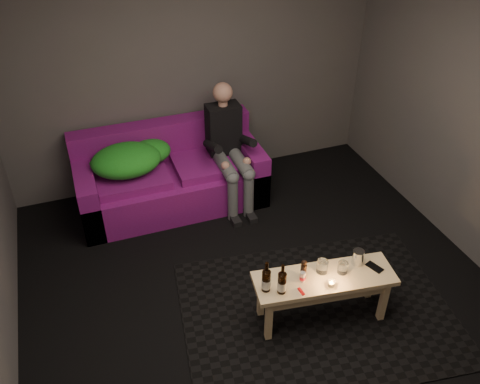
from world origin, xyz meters
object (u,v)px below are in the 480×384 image
Objects in this scene: coffee_table at (324,284)px; steel_cup at (358,257)px; sofa at (170,178)px; beer_bottle_a at (266,280)px; person at (228,145)px; beer_bottle_b at (282,282)px.

steel_cup reaches higher than coffee_table.
beer_bottle_a is (0.27, -1.97, 0.26)m from sofa.
beer_bottle_a is at bearing -82.10° from sofa.
coffee_table is 0.52m from beer_bottle_a.
person is at bearing -14.41° from sofa.
sofa is 0.72m from person.
person reaches higher than beer_bottle_b.
beer_bottle_b is at bearing -79.54° from sofa.
person is at bearing 94.71° from coffee_table.
coffee_table is (0.76, -2.00, 0.08)m from sofa.
steel_cup is at bearing 8.82° from coffee_table.
coffee_table is at bearing -69.34° from sofa.
beer_bottle_a is (-0.33, -1.82, -0.10)m from person.
person is at bearing 83.10° from beer_bottle_b.
sofa is 6.96× the size of beer_bottle_a.
steel_cup is (0.80, 0.02, -0.04)m from beer_bottle_a.
coffee_table is 0.42m from beer_bottle_b.
beer_bottle_a is 0.12m from beer_bottle_b.
sofa is 7.08× the size of beer_bottle_b.
beer_bottle_a is at bearing 176.50° from coffee_table.
beer_bottle_b is (0.10, -0.06, -0.00)m from beer_bottle_a.
person is 1.86m from steel_cup.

